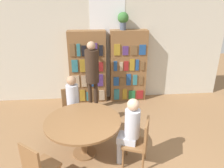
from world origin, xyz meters
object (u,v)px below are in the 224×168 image
at_px(bookshelf_left, 88,67).
at_px(bookshelf_right, 128,66).
at_px(chair_left_side, 72,106).
at_px(seated_reader_left, 73,101).
at_px(chair_far_side, 140,141).
at_px(reading_table, 83,125).
at_px(chair_near_camera, 38,166).
at_px(flower_vase, 123,19).
at_px(librarian_standing, 92,69).
at_px(seated_reader_right, 130,128).

height_order(bookshelf_left, bookshelf_right, same).
height_order(bookshelf_right, chair_left_side, bookshelf_right).
bearing_deg(seated_reader_left, bookshelf_left, -117.34).
bearing_deg(bookshelf_left, seated_reader_left, -101.45).
distance_m(bookshelf_left, bookshelf_right, 1.08).
distance_m(bookshelf_left, chair_left_side, 1.39).
height_order(bookshelf_right, chair_far_side, bookshelf_right).
bearing_deg(seated_reader_left, reading_table, 90.00).
height_order(reading_table, chair_near_camera, chair_near_camera).
xyz_separation_m(reading_table, chair_left_side, (-0.28, 0.98, -0.13)).
bearing_deg(chair_far_side, bookshelf_left, 39.10).
bearing_deg(flower_vase, librarian_standing, -147.95).
bearing_deg(flower_vase, chair_far_side, -90.74).
xyz_separation_m(chair_far_side, librarian_standing, (-0.78, 2.09, 0.60)).
bearing_deg(seated_reader_right, bookshelf_right, 11.97).
distance_m(chair_near_camera, chair_left_side, 1.81).
xyz_separation_m(chair_near_camera, seated_reader_right, (1.41, 0.51, 0.22)).
xyz_separation_m(chair_left_side, chair_far_side, (1.23, -1.33, 0.00)).
xyz_separation_m(bookshelf_left, seated_reader_left, (-0.29, -1.44, -0.25)).
height_order(flower_vase, chair_near_camera, flower_vase).
height_order(bookshelf_left, seated_reader_right, bookshelf_left).
xyz_separation_m(bookshelf_left, librarian_standing, (0.12, -0.50, 0.13)).
xyz_separation_m(chair_near_camera, seated_reader_left, (0.40, 1.60, 0.22)).
relative_size(chair_near_camera, librarian_standing, 0.50).
bearing_deg(seated_reader_left, flower_vase, -146.03).
distance_m(bookshelf_left, librarian_standing, 0.53).
bearing_deg(chair_far_side, chair_left_side, 63.00).
relative_size(bookshelf_right, seated_reader_right, 1.55).
relative_size(reading_table, librarian_standing, 0.77).
relative_size(bookshelf_left, seated_reader_right, 1.55).
bearing_deg(chair_near_camera, chair_left_side, 117.00).
bearing_deg(seated_reader_right, chair_far_side, -90.00).
relative_size(bookshelf_left, chair_far_side, 2.19).
distance_m(chair_left_side, seated_reader_right, 1.67).
bearing_deg(bookshelf_left, reading_table, -91.59).
distance_m(bookshelf_left, seated_reader_right, 2.64).
bearing_deg(seated_reader_right, bookshelf_left, 36.06).
xyz_separation_m(seated_reader_right, librarian_standing, (-0.61, 2.03, 0.38)).
height_order(chair_left_side, chair_far_side, same).
distance_m(seated_reader_left, librarian_standing, 1.09).
xyz_separation_m(bookshelf_left, flower_vase, (0.93, 0.01, 1.23)).
xyz_separation_m(chair_left_side, seated_reader_right, (1.06, -1.26, 0.22)).
xyz_separation_m(flower_vase, chair_near_camera, (-1.61, -3.05, -1.70)).
height_order(flower_vase, chair_left_side, flower_vase).
bearing_deg(chair_left_side, bookshelf_right, -154.28).
relative_size(chair_near_camera, seated_reader_left, 0.71).
bearing_deg(chair_far_side, reading_table, 90.00).
bearing_deg(bookshelf_left, seated_reader_right, -74.05).
bearing_deg(reading_table, flower_vase, 66.27).
bearing_deg(chair_left_side, librarian_standing, -136.79).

